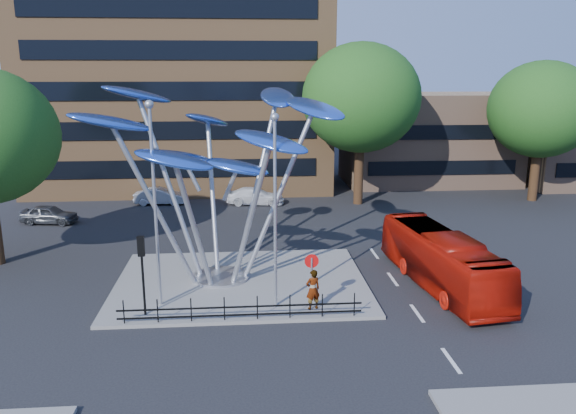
{
  "coord_description": "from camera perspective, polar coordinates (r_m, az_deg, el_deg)",
  "views": [
    {
      "loc": [
        -0.79,
        -19.63,
        10.16
      ],
      "look_at": [
        1.12,
        4.0,
        4.3
      ],
      "focal_mm": 35.0,
      "sensor_mm": 36.0,
      "label": 1
    }
  ],
  "objects": [
    {
      "name": "parked_car_left",
      "position": [
        40.97,
        -23.12,
        -0.69
      ],
      "size": [
        3.91,
        2.05,
        1.27
      ],
      "primitive_type": "imported",
      "rotation": [
        0.0,
        0.0,
        1.42
      ],
      "color": "#404348",
      "rests_on": "ground"
    },
    {
      "name": "traffic_light_island",
      "position": [
        23.76,
        -14.63,
        -5.1
      ],
      "size": [
        0.28,
        0.18,
        3.42
      ],
      "color": "black",
      "rests_on": "traffic_island"
    },
    {
      "name": "street_lamp_right",
      "position": [
        23.23,
        -1.33,
        1.29
      ],
      "size": [
        0.36,
        0.36,
        8.3
      ],
      "color": "#9EA0A5",
      "rests_on": "traffic_island"
    },
    {
      "name": "red_bus",
      "position": [
        27.73,
        15.28,
        -5.18
      ],
      "size": [
        3.44,
        9.81,
        2.67
      ],
      "primitive_type": "imported",
      "rotation": [
        0.0,
        0.0,
        0.13
      ],
      "color": "#AB1307",
      "rests_on": "ground"
    },
    {
      "name": "pedestrian",
      "position": [
        24.11,
        2.54,
        -8.36
      ],
      "size": [
        0.75,
        0.61,
        1.77
      ],
      "primitive_type": "imported",
      "rotation": [
        0.0,
        0.0,
        3.46
      ],
      "color": "gray",
      "rests_on": "traffic_island"
    },
    {
      "name": "street_lamp_left",
      "position": [
        23.92,
        -13.45,
        1.91
      ],
      "size": [
        0.36,
        0.36,
        8.8
      ],
      "color": "#9EA0A5",
      "rests_on": "traffic_island"
    },
    {
      "name": "parked_car_right",
      "position": [
        43.14,
        -3.33,
        1.12
      ],
      "size": [
        4.54,
        2.19,
        1.28
      ],
      "primitive_type": "imported",
      "rotation": [
        0.0,
        0.0,
        1.48
      ],
      "color": "silver",
      "rests_on": "ground"
    },
    {
      "name": "brick_tower",
      "position": [
        52.12,
        -10.94,
        18.98
      ],
      "size": [
        25.0,
        15.0,
        30.0
      ],
      "primitive_type": "cube",
      "color": "olive",
      "rests_on": "ground"
    },
    {
      "name": "leaf_sculpture",
      "position": [
        26.55,
        -7.4,
        6.66
      ],
      "size": [
        12.72,
        9.54,
        9.51
      ],
      "color": "#9EA0A5",
      "rests_on": "traffic_island"
    },
    {
      "name": "parked_car_mid",
      "position": [
        44.15,
        -12.87,
        1.08
      ],
      "size": [
        3.92,
        1.5,
        1.28
      ],
      "primitive_type": "imported",
      "rotation": [
        0.0,
        0.0,
        1.53
      ],
      "color": "#B8BCC1",
      "rests_on": "ground"
    },
    {
      "name": "ground",
      "position": [
        22.12,
        -2.12,
        -13.47
      ],
      "size": [
        120.0,
        120.0,
        0.0
      ],
      "primitive_type": "plane",
      "color": "black",
      "rests_on": "ground"
    },
    {
      "name": "traffic_island",
      "position": [
        27.55,
        -4.78,
        -7.64
      ],
      "size": [
        12.0,
        9.0,
        0.15
      ],
      "primitive_type": "cube",
      "color": "slate",
      "rests_on": "ground"
    },
    {
      "name": "low_building_near",
      "position": [
        52.76,
        14.07,
        6.77
      ],
      "size": [
        15.0,
        8.0,
        8.0
      ],
      "primitive_type": "cube",
      "color": "#A27A5F",
      "rests_on": "ground"
    },
    {
      "name": "no_entry_sign_island",
      "position": [
        23.83,
        2.41,
        -6.62
      ],
      "size": [
        0.6,
        0.1,
        2.45
      ],
      "color": "#9EA0A5",
      "rests_on": "traffic_island"
    },
    {
      "name": "tree_right",
      "position": [
        42.6,
        7.43,
        10.92
      ],
      "size": [
        8.8,
        8.8,
        12.11
      ],
      "color": "black",
      "rests_on": "ground"
    },
    {
      "name": "tree_far",
      "position": [
        47.56,
        24.34,
        9.0
      ],
      "size": [
        8.0,
        8.0,
        10.81
      ],
      "color": "black",
      "rests_on": "ground"
    },
    {
      "name": "pedestrian_railing_front",
      "position": [
        23.4,
        -4.81,
        -10.41
      ],
      "size": [
        10.0,
        0.06,
        1.0
      ],
      "color": "black",
      "rests_on": "traffic_island"
    }
  ]
}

